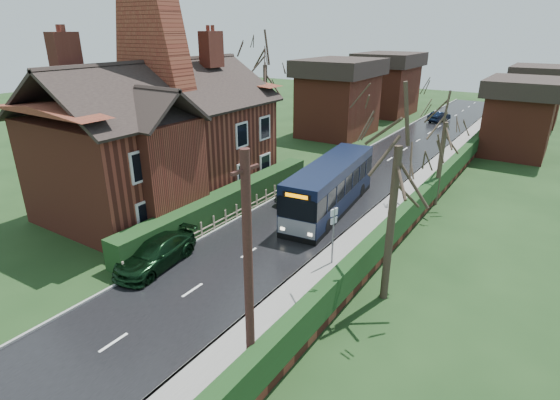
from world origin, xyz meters
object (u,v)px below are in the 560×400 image
Objects in this scene: telegraph_pole at (249,281)px; bus_stop_sign at (333,228)px; car_green at (156,253)px; car_silver at (302,189)px; brick_house at (161,135)px; bus at (330,187)px.

bus_stop_sign is at bearing 104.47° from telegraph_pole.
car_green is 8.37m from bus_stop_sign.
car_green is (-1.40, -11.13, -0.09)m from car_silver.
car_green is at bearing -132.28° from bus_stop_sign.
car_silver is at bearing 144.18° from bus_stop_sign.
telegraph_pole is at bearing -34.64° from brick_house.
car_silver is (-2.30, 0.61, -0.74)m from bus.
car_green is 1.56× the size of bus_stop_sign.
bus is 2.50m from car_silver.
bus is 15.10m from telegraph_pole.
bus_stop_sign is at bearing -6.96° from brick_house.
brick_house is 3.32× the size of car_silver.
bus_stop_sign is at bearing -46.18° from car_silver.
brick_house is 10.89m from bus.
brick_house is at bearing -141.47° from car_silver.
car_silver is at bearing 34.68° from brick_house.
brick_house is 9.52m from car_silver.
car_green is at bearing 160.98° from telegraph_pole.
car_green is at bearing -93.32° from car_silver.
bus_stop_sign is at bearing -68.28° from bus.
car_silver is 8.64m from bus_stop_sign.
car_green is 9.64m from telegraph_pole.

